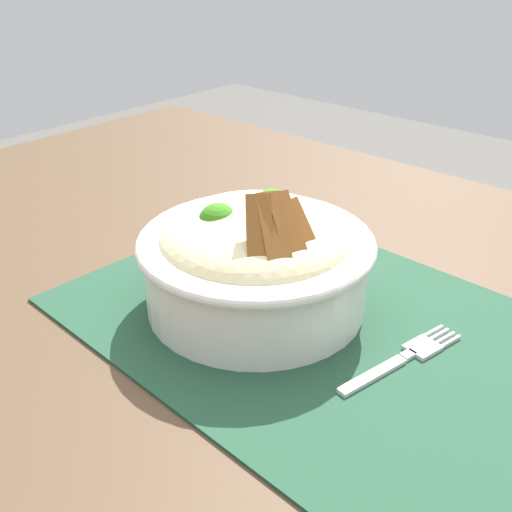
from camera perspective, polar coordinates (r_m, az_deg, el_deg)
The scene contains 4 objects.
table at distance 0.57m, azimuth 7.37°, elevation -11.52°, with size 1.37×0.83×0.72m.
placemat at distance 0.54m, azimuth 5.40°, elevation -6.16°, with size 0.43×0.32×0.00m, color #1E422D.
bowl at distance 0.53m, azimuth -0.00°, elevation -0.01°, with size 0.21×0.21×0.12m.
fork at distance 0.51m, azimuth 13.90°, elevation -9.25°, with size 0.04×0.13×0.00m.
Camera 1 is at (0.24, -0.37, 1.03)m, focal length 42.40 mm.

